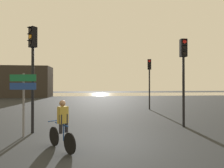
# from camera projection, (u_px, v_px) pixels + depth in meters

# --- Properties ---
(ground_plane) EXTENTS (120.00, 120.00, 0.00)m
(ground_plane) POSITION_uv_depth(u_px,v_px,m) (112.00, 144.00, 6.23)
(ground_plane) COLOR black
(water_strip) EXTENTS (80.00, 16.00, 0.01)m
(water_strip) POSITION_uv_depth(u_px,v_px,m) (97.00, 94.00, 42.85)
(water_strip) COLOR #9E937F
(water_strip) RESTS_ON ground
(distant_building) EXTENTS (10.12, 4.00, 5.58)m
(distant_building) POSITION_uv_depth(u_px,v_px,m) (22.00, 82.00, 31.55)
(distant_building) COLOR #2D2823
(distant_building) RESTS_ON ground
(traffic_light_near_left) EXTENTS (0.41, 0.42, 4.70)m
(traffic_light_near_left) POSITION_uv_depth(u_px,v_px,m) (33.00, 60.00, 7.74)
(traffic_light_near_left) COLOR black
(traffic_light_near_left) RESTS_ON ground
(traffic_light_far_right) EXTENTS (0.38, 0.40, 4.41)m
(traffic_light_far_right) POSITION_uv_depth(u_px,v_px,m) (149.00, 75.00, 15.34)
(traffic_light_far_right) COLOR black
(traffic_light_far_right) RESTS_ON ground
(traffic_light_near_right) EXTENTS (0.33, 0.35, 4.46)m
(traffic_light_near_right) POSITION_uv_depth(u_px,v_px,m) (183.00, 66.00, 8.84)
(traffic_light_near_right) COLOR black
(traffic_light_near_right) RESTS_ON ground
(direction_sign_post) EXTENTS (1.09, 0.20, 2.60)m
(direction_sign_post) POSITION_uv_depth(u_px,v_px,m) (23.00, 93.00, 7.13)
(direction_sign_post) COLOR slate
(direction_sign_post) RESTS_ON ground
(cyclist) EXTENTS (1.09, 1.37, 1.62)m
(cyclist) POSITION_uv_depth(u_px,v_px,m) (62.00, 125.00, 5.64)
(cyclist) COLOR black
(cyclist) RESTS_ON ground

